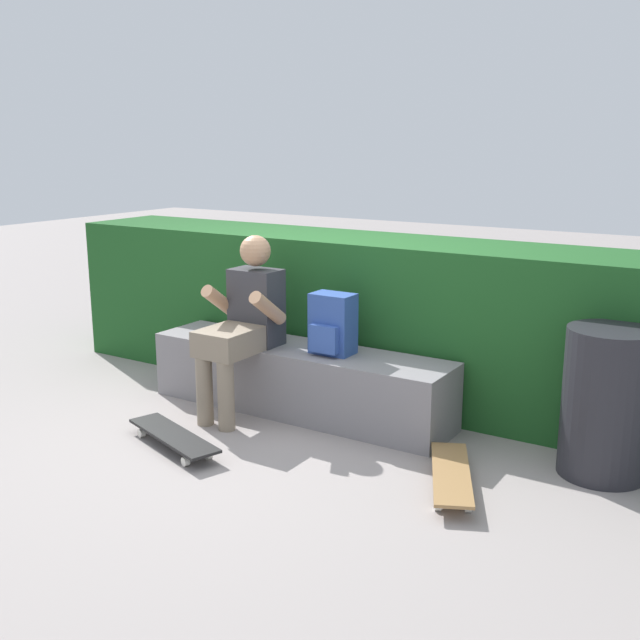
{
  "coord_description": "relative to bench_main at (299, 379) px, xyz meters",
  "views": [
    {
      "loc": [
        2.77,
        -3.81,
        1.83
      ],
      "look_at": [
        0.08,
        0.46,
        0.63
      ],
      "focal_mm": 42.67,
      "sensor_mm": 36.0,
      "label": 1
    }
  ],
  "objects": [
    {
      "name": "person_skater",
      "position": [
        -0.3,
        -0.22,
        0.43
      ],
      "size": [
        0.49,
        0.62,
        1.21
      ],
      "color": "#333338",
      "rests_on": "ground"
    },
    {
      "name": "skateboard_beside_bench",
      "position": [
        1.35,
        -0.54,
        -0.16
      ],
      "size": [
        0.52,
        0.81,
        0.09
      ],
      "color": "olive",
      "rests_on": "ground"
    },
    {
      "name": "bench_main",
      "position": [
        0.0,
        0.0,
        0.0
      ],
      "size": [
        2.18,
        0.5,
        0.46
      ],
      "color": "gray",
      "rests_on": "ground"
    },
    {
      "name": "trash_bin",
      "position": [
        2.0,
        0.06,
        0.19
      ],
      "size": [
        0.48,
        0.48,
        0.84
      ],
      "color": "#232328",
      "rests_on": "ground"
    },
    {
      "name": "backpack_on_bench",
      "position": [
        0.27,
        -0.01,
        0.42
      ],
      "size": [
        0.28,
        0.23,
        0.4
      ],
      "color": "#2D4C99",
      "rests_on": "bench_main"
    },
    {
      "name": "ground_plane",
      "position": [
        0.0,
        -0.31,
        -0.23
      ],
      "size": [
        24.0,
        24.0,
        0.0
      ],
      "primitive_type": "plane",
      "color": "gray"
    },
    {
      "name": "hedge_row",
      "position": [
        0.23,
        0.68,
        0.34
      ],
      "size": [
        5.21,
        0.79,
        1.14
      ],
      "color": "#1C4F1F",
      "rests_on": "ground"
    },
    {
      "name": "skateboard_near_person",
      "position": [
        -0.29,
        -0.94,
        -0.16
      ],
      "size": [
        0.82,
        0.45,
        0.09
      ],
      "color": "black",
      "rests_on": "ground"
    }
  ]
}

